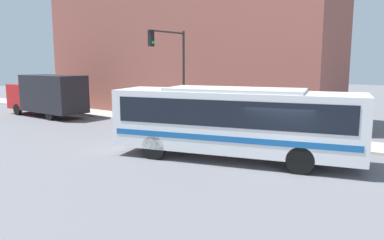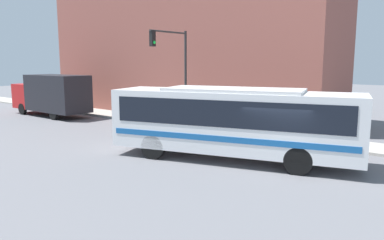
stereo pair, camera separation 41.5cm
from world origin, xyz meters
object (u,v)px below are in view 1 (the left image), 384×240
Objects in this scene: fire_hydrant at (282,130)px; traffic_light_pole at (173,62)px; delivery_truck at (47,94)px; pedestrian_near_corner at (207,114)px; city_bus at (234,118)px; parking_meter at (210,113)px.

fire_hydrant is 7.87m from traffic_light_pole.
delivery_truck is 13.17m from pedestrian_near_corner.
fire_hydrant is 5.45m from pedestrian_near_corner.
city_bus reaches higher than fire_hydrant.
city_bus is 8.46m from traffic_light_pole.
fire_hydrant is at bearing -96.59° from pedestrian_near_corner.
city_bus reaches higher than parking_meter.
fire_hydrant is (2.55, -18.16, -1.19)m from delivery_truck.
city_bus is at bearing 179.88° from fire_hydrant.
parking_meter is (5.16, 4.69, -0.75)m from city_bus.
parking_meter is at bearing 90.00° from fire_hydrant.
city_bus is at bearing -137.76° from parking_meter.
parking_meter is (0.00, 4.70, 0.52)m from fire_hydrant.
fire_hydrant is 0.13× the size of traffic_light_pole.
pedestrian_near_corner is at bearing 27.22° from city_bus.
delivery_truck is at bearing 98.36° from traffic_light_pole.
city_bus is 7.96m from pedestrian_near_corner.
traffic_light_pole is (4.27, 6.90, 2.39)m from city_bus.
parking_meter is 0.95m from pedestrian_near_corner.
parking_meter is (0.89, -2.21, -3.14)m from traffic_light_pole.
city_bus is 1.42× the size of delivery_truck.
traffic_light_pole is (1.65, -11.25, 2.47)m from delivery_truck.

